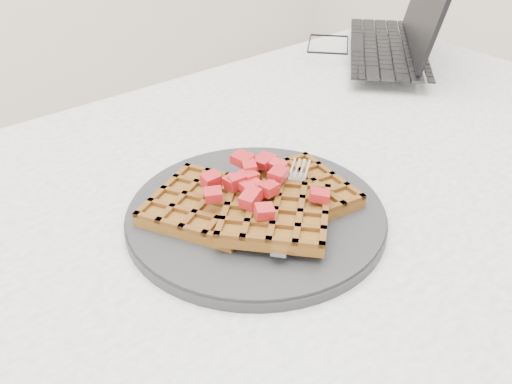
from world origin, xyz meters
The scene contains 6 objects.
table centered at (0.00, 0.00, 0.64)m, with size 1.20×0.80×0.75m.
plate centered at (-0.12, -0.03, 0.76)m, with size 0.30×0.30×0.02m, color black.
waffles centered at (-0.12, -0.04, 0.78)m, with size 0.24×0.24×0.03m.
strawberry_pile centered at (-0.12, -0.03, 0.80)m, with size 0.15×0.15×0.02m, color maroon, non-canonical shape.
fork centered at (-0.09, -0.06, 0.77)m, with size 0.02×0.18×0.02m, color silver, non-canonical shape.
laptop centered at (0.40, 0.24, 0.79)m, with size 0.42×0.41×0.24m.
Camera 1 is at (-0.46, -0.45, 1.15)m, focal length 40.00 mm.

